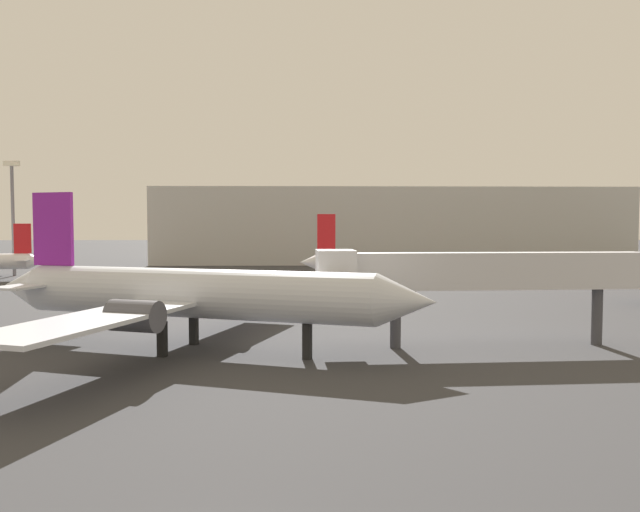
{
  "coord_description": "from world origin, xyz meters",
  "views": [
    {
      "loc": [
        2.13,
        -12.48,
        8.01
      ],
      "look_at": [
        3.71,
        50.43,
        4.69
      ],
      "focal_mm": 33.34,
      "sensor_mm": 36.0,
      "label": 1
    }
  ],
  "objects_px": {
    "light_mast_left": "(13,211)",
    "airplane_at_gate": "(190,294)",
    "airplane_far_left": "(386,262)",
    "jet_bridge": "(467,273)"
  },
  "relations": [
    {
      "from": "airplane_far_left",
      "to": "jet_bridge",
      "type": "bearing_deg",
      "value": -95.61
    },
    {
      "from": "jet_bridge",
      "to": "light_mast_left",
      "type": "relative_size",
      "value": 1.21
    },
    {
      "from": "airplane_at_gate",
      "to": "light_mast_left",
      "type": "height_order",
      "value": "light_mast_left"
    },
    {
      "from": "airplane_at_gate",
      "to": "airplane_far_left",
      "type": "distance_m",
      "value": 49.38
    },
    {
      "from": "airplane_far_left",
      "to": "light_mast_left",
      "type": "relative_size",
      "value": 1.4
    },
    {
      "from": "jet_bridge",
      "to": "light_mast_left",
      "type": "bearing_deg",
      "value": -47.83
    },
    {
      "from": "airplane_far_left",
      "to": "airplane_at_gate",
      "type": "bearing_deg",
      "value": -116.82
    },
    {
      "from": "light_mast_left",
      "to": "airplane_at_gate",
      "type": "bearing_deg",
      "value": -55.86
    },
    {
      "from": "airplane_at_gate",
      "to": "airplane_far_left",
      "type": "relative_size",
      "value": 1.19
    },
    {
      "from": "airplane_at_gate",
      "to": "airplane_far_left",
      "type": "bearing_deg",
      "value": 86.17
    }
  ]
}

